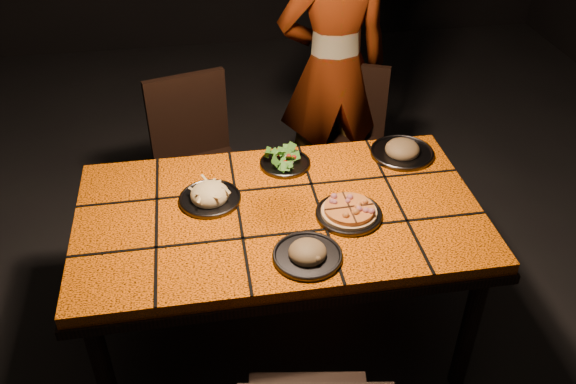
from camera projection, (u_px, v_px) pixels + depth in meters
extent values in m
cube|color=black|center=(280.00, 338.00, 2.88)|extent=(6.00, 7.00, 0.04)
cube|color=orange|center=(279.00, 215.00, 2.43)|extent=(1.60, 0.90, 0.05)
cube|color=black|center=(279.00, 223.00, 2.46)|extent=(1.62, 0.92, 0.04)
cylinder|color=black|center=(105.00, 377.00, 2.28)|extent=(0.07, 0.07, 0.66)
cylinder|color=black|center=(469.00, 329.00, 2.47)|extent=(0.07, 0.07, 0.66)
cylinder|color=black|center=(117.00, 247.00, 2.87)|extent=(0.07, 0.07, 0.66)
cylinder|color=black|center=(410.00, 216.00, 3.06)|extent=(0.07, 0.07, 0.66)
cube|color=black|center=(203.00, 174.00, 3.15)|extent=(0.51, 0.51, 0.04)
cube|color=black|center=(188.00, 116.00, 3.14)|extent=(0.41, 0.14, 0.46)
cylinder|color=black|center=(185.00, 236.00, 3.11)|extent=(0.04, 0.04, 0.43)
cylinder|color=black|center=(247.00, 219.00, 3.22)|extent=(0.04, 0.04, 0.43)
cylinder|color=black|center=(168.00, 200.00, 3.36)|extent=(0.04, 0.04, 0.43)
cylinder|color=black|center=(226.00, 185.00, 3.47)|extent=(0.04, 0.04, 0.43)
cube|color=black|center=(345.00, 151.00, 3.39)|extent=(0.51, 0.51, 0.04)
cube|color=black|center=(353.00, 99.00, 3.39)|extent=(0.37, 0.19, 0.42)
cylinder|color=black|center=(311.00, 194.00, 3.43)|extent=(0.03, 0.03, 0.40)
cylinder|color=black|center=(366.00, 202.00, 3.36)|extent=(0.03, 0.03, 0.40)
cylinder|color=black|center=(322.00, 164.00, 3.67)|extent=(0.03, 0.03, 0.40)
cylinder|color=black|center=(374.00, 171.00, 3.61)|extent=(0.03, 0.03, 0.40)
imported|color=brown|center=(333.00, 68.00, 3.27)|extent=(0.61, 0.41, 1.67)
cylinder|color=#3D3D42|center=(349.00, 215.00, 2.38)|extent=(0.26, 0.26, 0.01)
torus|color=#3D3D42|center=(349.00, 213.00, 2.38)|extent=(0.26, 0.26, 0.01)
cylinder|color=tan|center=(349.00, 212.00, 2.38)|extent=(0.23, 0.23, 0.01)
cylinder|color=orange|center=(349.00, 209.00, 2.37)|extent=(0.20, 0.20, 0.02)
cylinder|color=#3D3D42|center=(210.00, 199.00, 2.47)|extent=(0.25, 0.25, 0.01)
torus|color=#3D3D42|center=(210.00, 198.00, 2.46)|extent=(0.25, 0.25, 0.01)
ellipsoid|color=beige|center=(210.00, 194.00, 2.45)|extent=(0.15, 0.15, 0.08)
cylinder|color=#3D3D42|center=(285.00, 164.00, 2.67)|extent=(0.22, 0.22, 0.01)
torus|color=#3D3D42|center=(285.00, 162.00, 2.67)|extent=(0.22, 0.22, 0.01)
cylinder|color=#3D3D42|center=(307.00, 256.00, 2.19)|extent=(0.25, 0.25, 0.01)
torus|color=#3D3D42|center=(307.00, 255.00, 2.19)|extent=(0.25, 0.25, 0.01)
ellipsoid|color=olive|center=(308.00, 251.00, 2.18)|extent=(0.15, 0.15, 0.08)
cylinder|color=#3D3D42|center=(402.00, 153.00, 2.74)|extent=(0.28, 0.28, 0.01)
torus|color=#3D3D42|center=(402.00, 152.00, 2.74)|extent=(0.29, 0.29, 0.01)
ellipsoid|color=olive|center=(403.00, 148.00, 2.72)|extent=(0.17, 0.17, 0.09)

